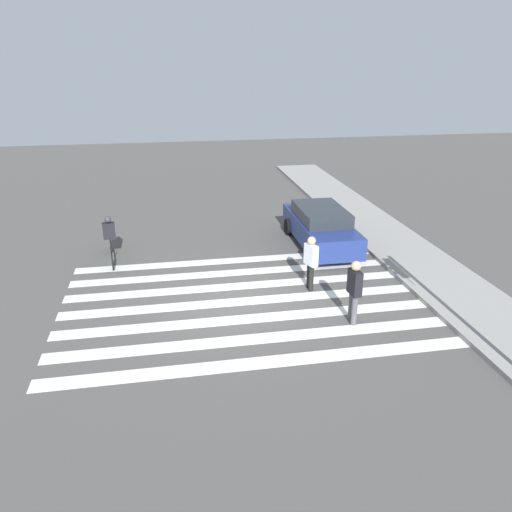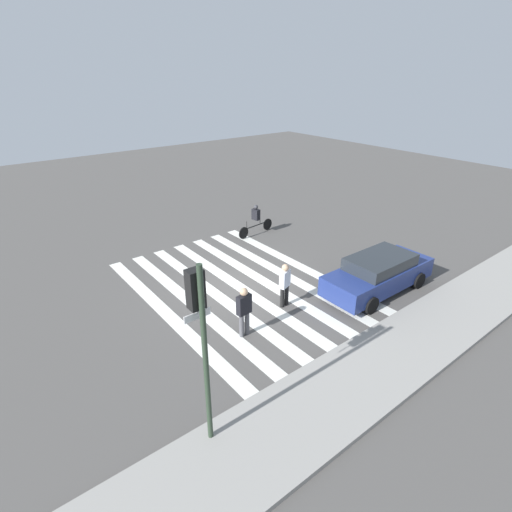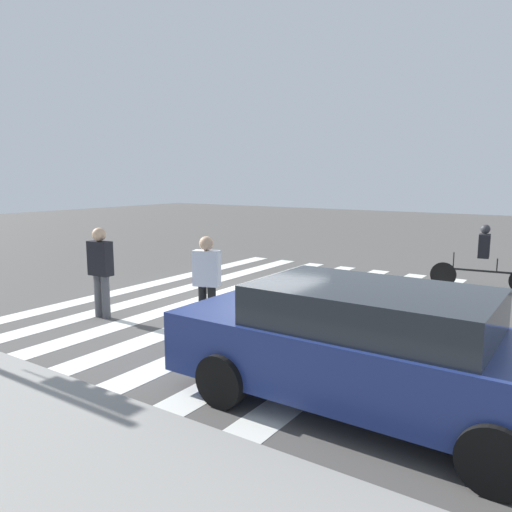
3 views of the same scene
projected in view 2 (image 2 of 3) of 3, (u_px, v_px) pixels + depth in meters
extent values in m
plane|color=#4C4947|center=(239.00, 286.00, 15.65)|extent=(60.00, 60.00, 0.00)
cube|color=gray|center=(370.00, 371.00, 11.17)|extent=(36.00, 2.50, 0.14)
cube|color=silver|center=(297.00, 265.00, 17.38)|extent=(0.49, 10.00, 0.01)
cube|color=silver|center=(279.00, 271.00, 16.81)|extent=(0.49, 10.00, 0.01)
cube|color=silver|center=(260.00, 279.00, 16.23)|extent=(0.49, 10.00, 0.01)
cube|color=silver|center=(239.00, 286.00, 15.65)|extent=(0.49, 10.00, 0.01)
cube|color=silver|center=(217.00, 295.00, 15.07)|extent=(0.49, 10.00, 0.01)
cube|color=silver|center=(193.00, 304.00, 14.49)|extent=(0.49, 10.00, 0.01)
cube|color=silver|center=(167.00, 314.00, 13.92)|extent=(0.49, 10.00, 0.01)
cylinder|color=#283828|center=(206.00, 363.00, 8.23)|extent=(0.12, 0.12, 4.54)
cube|color=black|center=(195.00, 289.00, 7.67)|extent=(0.32, 0.26, 0.84)
cube|color=silver|center=(197.00, 315.00, 7.93)|extent=(0.60, 0.02, 0.16)
sphere|color=#590F0F|center=(190.00, 276.00, 7.68)|extent=(0.15, 0.15, 0.15)
sphere|color=#59470F|center=(191.00, 286.00, 7.78)|extent=(0.15, 0.15, 0.15)
sphere|color=#26D83F|center=(192.00, 296.00, 7.88)|extent=(0.15, 0.15, 0.15)
cylinder|color=black|center=(286.00, 295.00, 14.28)|extent=(0.15, 0.15, 0.79)
cylinder|color=black|center=(282.00, 297.00, 14.17)|extent=(0.15, 0.15, 0.79)
cube|color=silver|center=(285.00, 279.00, 13.92)|extent=(0.50, 0.34, 0.62)
sphere|color=tan|center=(285.00, 268.00, 13.74)|extent=(0.25, 0.25, 0.25)
cylinder|color=#4C4C51|center=(247.00, 323.00, 12.70)|extent=(0.15, 0.15, 0.82)
cylinder|color=#4C4C51|center=(242.00, 325.00, 12.58)|extent=(0.15, 0.15, 0.82)
cube|color=black|center=(244.00, 304.00, 12.33)|extent=(0.49, 0.25, 0.65)
sphere|color=tan|center=(244.00, 292.00, 12.14)|extent=(0.26, 0.26, 0.26)
cylinder|color=black|center=(244.00, 233.00, 19.89)|extent=(0.61, 0.11, 0.61)
cylinder|color=black|center=(268.00, 224.00, 21.00)|extent=(0.61, 0.11, 0.61)
cube|color=black|center=(256.00, 225.00, 20.37)|extent=(1.46, 0.21, 0.04)
cylinder|color=black|center=(260.00, 221.00, 20.50)|extent=(0.03, 0.03, 0.32)
cylinder|color=black|center=(247.00, 225.00, 19.87)|extent=(0.03, 0.03, 0.40)
cube|color=black|center=(256.00, 214.00, 20.12)|extent=(0.29, 0.43, 0.55)
sphere|color=#333338|center=(256.00, 207.00, 19.95)|extent=(0.22, 0.22, 0.22)
cube|color=navy|center=(378.00, 276.00, 15.09)|extent=(4.71, 1.74, 0.75)
cube|color=#23282D|center=(380.00, 262.00, 14.84)|extent=(2.59, 1.59, 0.45)
cylinder|color=black|center=(371.00, 305.00, 13.82)|extent=(0.64, 0.20, 0.64)
cylinder|color=black|center=(334.00, 286.00, 15.02)|extent=(0.64, 0.20, 0.64)
cylinder|color=black|center=(418.00, 280.00, 15.43)|extent=(0.64, 0.20, 0.64)
cylinder|color=black|center=(382.00, 265.00, 16.63)|extent=(0.64, 0.20, 0.64)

